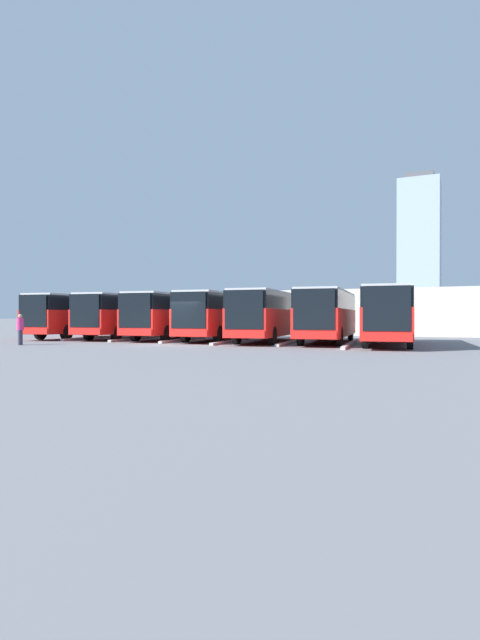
{
  "coord_description": "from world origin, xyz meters",
  "views": [
    {
      "loc": [
        -15.26,
        24.5,
        1.64
      ],
      "look_at": [
        -1.76,
        -5.37,
        1.4
      ],
      "focal_mm": 28.0,
      "sensor_mm": 36.0,
      "label": 1
    }
  ],
  "objects_px": {
    "bus_5": "(128,314)",
    "pedestrian": "(20,328)",
    "bus_2": "(269,314)",
    "bus_4": "(172,314)",
    "bus_0": "(389,314)",
    "bus_1": "(328,314)",
    "bus_3": "(220,314)",
    "bus_6": "(82,314)"
  },
  "relations": [
    {
      "from": "bus_0",
      "to": "bus_6",
      "type": "xyz_separation_m",
      "value": [
        22.6,
        -0.29,
        0.0
      ]
    },
    {
      "from": "bus_3",
      "to": "bus_4",
      "type": "relative_size",
      "value": 1.0
    },
    {
      "from": "bus_4",
      "to": "bus_2",
      "type": "bearing_deg",
      "value": 169.35
    },
    {
      "from": "bus_1",
      "to": "bus_6",
      "type": "relative_size",
      "value": 1.0
    },
    {
      "from": "bus_2",
      "to": "bus_6",
      "type": "bearing_deg",
      "value": -5.56
    },
    {
      "from": "bus_6",
      "to": "pedestrian",
      "type": "distance_m",
      "value": 9.36
    },
    {
      "from": "bus_1",
      "to": "pedestrian",
      "type": "height_order",
      "value": "bus_1"
    },
    {
      "from": "bus_1",
      "to": "bus_5",
      "type": "bearing_deg",
      "value": -6.56
    },
    {
      "from": "bus_0",
      "to": "bus_4",
      "type": "relative_size",
      "value": 1.0
    },
    {
      "from": "bus_1",
      "to": "bus_4",
      "type": "xyz_separation_m",
      "value": [
        11.3,
        -0.13,
        0.0
      ]
    },
    {
      "from": "bus_5",
      "to": "bus_1",
      "type": "bearing_deg",
      "value": 173.44
    },
    {
      "from": "bus_2",
      "to": "pedestrian",
      "type": "height_order",
      "value": "bus_2"
    },
    {
      "from": "bus_1",
      "to": "bus_3",
      "type": "distance_m",
      "value": 7.54
    },
    {
      "from": "bus_4",
      "to": "bus_5",
      "type": "bearing_deg",
      "value": -4.26
    },
    {
      "from": "bus_6",
      "to": "pedestrian",
      "type": "xyz_separation_m",
      "value": [
        -3.3,
        8.72,
        -0.83
      ]
    },
    {
      "from": "bus_5",
      "to": "bus_4",
      "type": "bearing_deg",
      "value": 175.74
    },
    {
      "from": "bus_2",
      "to": "bus_6",
      "type": "relative_size",
      "value": 1.0
    },
    {
      "from": "bus_4",
      "to": "pedestrian",
      "type": "distance_m",
      "value": 10.47
    },
    {
      "from": "bus_3",
      "to": "bus_4",
      "type": "height_order",
      "value": "same"
    },
    {
      "from": "bus_4",
      "to": "bus_5",
      "type": "height_order",
      "value": "same"
    },
    {
      "from": "pedestrian",
      "to": "bus_1",
      "type": "bearing_deg",
      "value": -90.96
    },
    {
      "from": "bus_1",
      "to": "pedestrian",
      "type": "bearing_deg",
      "value": 24.52
    },
    {
      "from": "bus_1",
      "to": "bus_2",
      "type": "distance_m",
      "value": 3.79
    },
    {
      "from": "bus_1",
      "to": "bus_3",
      "type": "height_order",
      "value": "same"
    },
    {
      "from": "bus_3",
      "to": "pedestrian",
      "type": "relative_size",
      "value": 6.19
    },
    {
      "from": "bus_2",
      "to": "bus_5",
      "type": "xyz_separation_m",
      "value": [
        11.3,
        -0.36,
        0.0
      ]
    },
    {
      "from": "bus_0",
      "to": "bus_1",
      "type": "distance_m",
      "value": 3.89
    },
    {
      "from": "bus_3",
      "to": "bus_5",
      "type": "height_order",
      "value": "same"
    },
    {
      "from": "bus_2",
      "to": "bus_4",
      "type": "height_order",
      "value": "same"
    },
    {
      "from": "bus_1",
      "to": "bus_3",
      "type": "relative_size",
      "value": 1.0
    },
    {
      "from": "bus_5",
      "to": "pedestrian",
      "type": "bearing_deg",
      "value": 80.44
    },
    {
      "from": "bus_0",
      "to": "bus_2",
      "type": "bearing_deg",
      "value": -11.15
    },
    {
      "from": "bus_1",
      "to": "bus_5",
      "type": "relative_size",
      "value": 1.0
    },
    {
      "from": "bus_0",
      "to": "bus_6",
      "type": "bearing_deg",
      "value": -7.43
    },
    {
      "from": "bus_0",
      "to": "bus_5",
      "type": "relative_size",
      "value": 1.0
    },
    {
      "from": "bus_3",
      "to": "bus_4",
      "type": "bearing_deg",
      "value": -6.19
    },
    {
      "from": "bus_0",
      "to": "pedestrian",
      "type": "height_order",
      "value": "bus_0"
    },
    {
      "from": "bus_0",
      "to": "bus_4",
      "type": "distance_m",
      "value": 15.11
    },
    {
      "from": "bus_0",
      "to": "bus_3",
      "type": "height_order",
      "value": "same"
    },
    {
      "from": "bus_6",
      "to": "bus_2",
      "type": "bearing_deg",
      "value": 174.44
    },
    {
      "from": "bus_2",
      "to": "bus_4",
      "type": "xyz_separation_m",
      "value": [
        7.53,
        -0.52,
        0.0
      ]
    },
    {
      "from": "pedestrian",
      "to": "bus_0",
      "type": "bearing_deg",
      "value": -98.58
    }
  ]
}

